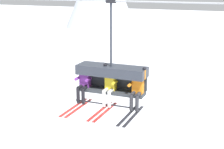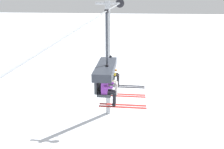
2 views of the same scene
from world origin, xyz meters
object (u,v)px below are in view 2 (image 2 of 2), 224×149
(skier_yellow, at_px, (111,79))
(lift_tower_far, at_px, (108,59))
(skier_purple, at_px, (108,89))
(skier_orange, at_px, (113,71))
(chairlift_chair, at_px, (105,72))

(skier_yellow, bearing_deg, lift_tower_far, 7.58)
(lift_tower_far, relative_size, skier_purple, 4.94)
(skier_purple, bearing_deg, skier_orange, 0.22)
(chairlift_chair, bearing_deg, skier_purple, -166.01)
(chairlift_chair, distance_m, skier_orange, 0.96)
(chairlift_chair, bearing_deg, skier_orange, -13.53)
(skier_yellow, bearing_deg, skier_purple, -179.56)
(lift_tower_far, height_order, chairlift_chair, lift_tower_far)
(lift_tower_far, distance_m, skier_orange, 6.24)
(skier_yellow, height_order, skier_orange, same)
(lift_tower_far, xyz_separation_m, skier_purple, (-7.82, -0.93, 1.21))
(skier_purple, bearing_deg, skier_yellow, 0.44)
(chairlift_chair, relative_size, skier_purple, 1.87)
(skier_purple, height_order, skier_orange, skier_orange)
(chairlift_chair, xyz_separation_m, skier_purple, (-0.89, -0.22, -0.31))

